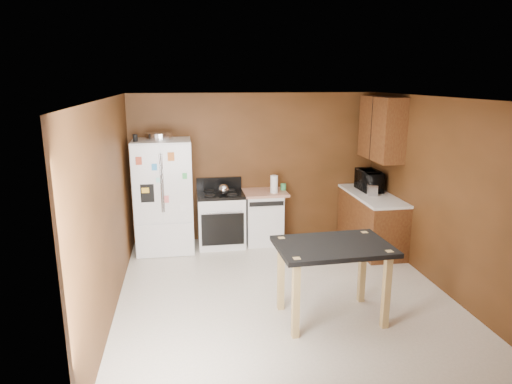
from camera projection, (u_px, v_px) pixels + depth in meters
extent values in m
plane|color=white|center=(283.00, 293.00, 5.96)|extent=(4.50, 4.50, 0.00)
plane|color=white|center=(286.00, 98.00, 5.35)|extent=(4.50, 4.50, 0.00)
plane|color=#583217|center=(256.00, 167.00, 7.81)|extent=(4.20, 0.00, 4.20)
plane|color=#583217|center=(348.00, 276.00, 3.50)|extent=(4.20, 0.00, 4.20)
plane|color=#583217|center=(109.00, 208.00, 5.33)|extent=(0.00, 4.50, 4.50)
plane|color=#583217|center=(441.00, 194.00, 5.98)|extent=(0.00, 4.50, 4.50)
cylinder|color=silver|center=(159.00, 136.00, 7.11)|extent=(0.43, 0.43, 0.11)
cylinder|color=black|center=(135.00, 138.00, 6.88)|extent=(0.07, 0.07, 0.11)
sphere|color=silver|center=(224.00, 189.00, 7.37)|extent=(0.17, 0.17, 0.17)
cylinder|color=white|center=(274.00, 184.00, 7.51)|extent=(0.14, 0.14, 0.29)
cylinder|color=#3C9C57|center=(283.00, 187.00, 7.72)|extent=(0.10, 0.10, 0.10)
cube|color=silver|center=(372.00, 189.00, 7.36)|extent=(0.20, 0.27, 0.18)
imported|color=black|center=(369.00, 181.00, 7.63)|extent=(0.39, 0.57, 0.31)
cube|color=white|center=(164.00, 196.00, 7.30)|extent=(0.90, 0.75, 1.80)
cube|color=white|center=(147.00, 185.00, 6.82)|extent=(0.43, 0.02, 1.20)
cube|color=white|center=(177.00, 184.00, 6.89)|extent=(0.43, 0.02, 1.20)
cube|color=white|center=(165.00, 241.00, 7.08)|extent=(0.88, 0.02, 0.54)
cube|color=black|center=(147.00, 193.00, 6.85)|extent=(0.20, 0.01, 0.28)
cylinder|color=silver|center=(161.00, 183.00, 6.83)|extent=(0.02, 0.02, 0.90)
cylinder|color=silver|center=(163.00, 183.00, 6.83)|extent=(0.02, 0.02, 0.90)
cube|color=#C1482D|center=(139.00, 161.00, 6.70)|extent=(0.09, 0.00, 0.12)
cube|color=#379EED|center=(154.00, 167.00, 6.75)|extent=(0.08, 0.00, 0.10)
cube|color=orange|center=(171.00, 157.00, 6.76)|extent=(0.10, 0.00, 0.13)
cube|color=#44BE5E|center=(185.00, 176.00, 6.86)|extent=(0.07, 0.00, 0.09)
cube|color=yellow|center=(145.00, 190.00, 6.82)|extent=(0.11, 0.00, 0.08)
cube|color=#EB6A68|center=(166.00, 199.00, 6.90)|extent=(0.08, 0.00, 0.11)
cube|color=white|center=(183.00, 208.00, 6.97)|extent=(0.09, 0.00, 0.10)
cube|color=#A5F8F2|center=(158.00, 180.00, 6.81)|extent=(0.07, 0.00, 0.07)
cube|color=white|center=(221.00, 221.00, 7.60)|extent=(0.76, 0.65, 0.85)
cube|color=black|center=(220.00, 194.00, 7.49)|extent=(0.76, 0.65, 0.05)
cube|color=black|center=(219.00, 183.00, 7.74)|extent=(0.76, 0.06, 0.20)
cube|color=black|center=(223.00, 229.00, 7.29)|extent=(0.68, 0.02, 0.52)
cylinder|color=silver|center=(223.00, 212.00, 7.21)|extent=(0.62, 0.02, 0.02)
cylinder|color=black|center=(209.00, 191.00, 7.61)|extent=(0.17, 0.17, 0.02)
cylinder|color=black|center=(230.00, 190.00, 7.66)|extent=(0.17, 0.17, 0.02)
cylinder|color=black|center=(210.00, 195.00, 7.30)|extent=(0.17, 0.17, 0.02)
cylinder|color=black|center=(232.00, 195.00, 7.36)|extent=(0.17, 0.17, 0.02)
cube|color=white|center=(263.00, 218.00, 7.73)|extent=(0.60, 0.60, 0.85)
cube|color=black|center=(267.00, 204.00, 7.35)|extent=(0.56, 0.02, 0.07)
cube|color=#AE7860|center=(263.00, 193.00, 7.63)|extent=(0.78, 0.62, 0.04)
cube|color=brown|center=(371.00, 222.00, 7.52)|extent=(0.60, 1.55, 0.86)
cube|color=white|center=(373.00, 195.00, 7.41)|extent=(0.63, 1.58, 0.04)
cube|color=brown|center=(382.00, 129.00, 7.27)|extent=(0.35, 1.05, 1.00)
cube|color=black|center=(371.00, 129.00, 7.24)|extent=(0.01, 0.01, 1.00)
cube|color=black|center=(333.00, 246.00, 5.14)|extent=(1.31, 0.90, 0.05)
cube|color=tan|center=(281.00, 274.00, 5.45)|extent=(0.08, 0.08, 0.91)
cube|color=tan|center=(362.00, 267.00, 5.65)|extent=(0.08, 0.08, 0.91)
cube|color=tan|center=(296.00, 298.00, 4.84)|extent=(0.08, 0.08, 0.91)
cube|color=tan|center=(386.00, 290.00, 5.04)|extent=(0.08, 0.08, 0.91)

